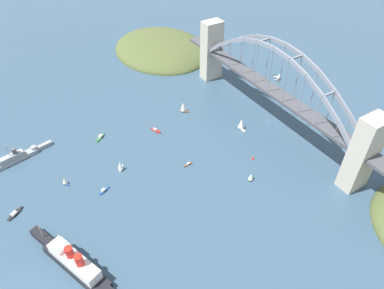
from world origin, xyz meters
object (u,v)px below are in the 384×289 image
seaplane_taxiing_near_bridge (278,78)px  small_boat_8 (15,214)px  ocean_liner (76,264)px  small_boat_3 (100,137)px  small_boat_6 (104,190)px  harbor_arch_bridge (273,90)px  small_boat_2 (241,124)px  small_boat_4 (188,164)px  small_boat_5 (156,130)px  small_boat_7 (120,166)px  channel_marker_buoy (253,158)px  small_boat_0 (65,181)px  small_boat_1 (183,107)px  small_boat_9 (251,177)px  naval_cruiser (12,159)px

seaplane_taxiing_near_bridge → small_boat_8: size_ratio=0.77×
ocean_liner → small_boat_3: size_ratio=7.69×
small_boat_6 → harbor_arch_bridge: bearing=-89.1°
small_boat_2 → small_boat_4: (-14.68, 63.23, -4.57)m
seaplane_taxiing_near_bridge → small_boat_4: 159.20m
small_boat_2 → small_boat_8: bearing=88.2°
seaplane_taxiing_near_bridge → small_boat_4: bearing=112.4°
ocean_liner → seaplane_taxiing_near_bridge: ocean_liner is taller
small_boat_5 → small_boat_7: small_boat_7 is taller
ocean_liner → seaplane_taxiing_near_bridge: size_ratio=8.98×
channel_marker_buoy → small_boat_8: bearing=76.2°
small_boat_0 → channel_marker_buoy: 143.50m
small_boat_5 → small_boat_0: bearing=103.6°
small_boat_5 → small_boat_4: bearing=-178.0°
small_boat_2 → small_boat_7: small_boat_2 is taller
small_boat_4 → small_boat_6: 65.87m
small_boat_2 → small_boat_3: (52.63, 109.11, -4.40)m
small_boat_1 → small_boat_0: bearing=105.3°
ocean_liner → small_boat_9: bearing=-88.8°
small_boat_3 → small_boat_5: small_boat_3 is taller
seaplane_taxiing_near_bridge → small_boat_2: 95.77m
harbor_arch_bridge → small_boat_5: size_ratio=24.02×
seaplane_taxiing_near_bridge → small_boat_0: small_boat_0 is taller
ocean_liner → small_boat_6: 61.60m
seaplane_taxiing_near_bridge → small_boat_2: bearing=118.7°
small_boat_1 → small_boat_6: 113.10m
small_boat_0 → small_boat_2: (-15.76, -149.88, 2.03)m
small_boat_8 → small_boat_1: bearing=-74.8°
small_boat_9 → channel_marker_buoy: (16.96, -16.02, -2.39)m
small_boat_0 → seaplane_taxiing_near_bridge: bearing=-82.6°
small_boat_3 → small_boat_4: size_ratio=1.31×
small_boat_7 → channel_marker_buoy: size_ratio=3.45×
small_boat_7 → channel_marker_buoy: bearing=-115.2°
naval_cruiser → small_boat_8: size_ratio=5.57×
small_boat_1 → seaplane_taxiing_near_bridge: bearing=-91.4°
small_boat_4 → small_boat_7: (22.67, 46.19, 3.70)m
seaplane_taxiing_near_bridge → small_boat_2: size_ratio=0.80×
small_boat_3 → channel_marker_buoy: size_ratio=3.80×
small_boat_8 → ocean_liner: bearing=-159.7°
small_boat_5 → small_boat_9: 95.17m
ocean_liner → small_boat_8: size_ratio=6.88×
ocean_liner → small_boat_7: ocean_liner is taller
harbor_arch_bridge → small_boat_9: (-49.38, 59.37, -28.49)m
ocean_liner → small_boat_3: 121.72m
small_boat_2 → channel_marker_buoy: bearing=156.0°
naval_cruiser → small_boat_4: bearing=-123.2°
small_boat_4 → seaplane_taxiing_near_bridge: bearing=-67.6°
harbor_arch_bridge → small_boat_9: 82.31m
small_boat_3 → channel_marker_buoy: bearing=-133.6°
harbor_arch_bridge → small_boat_4: size_ratio=30.47×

